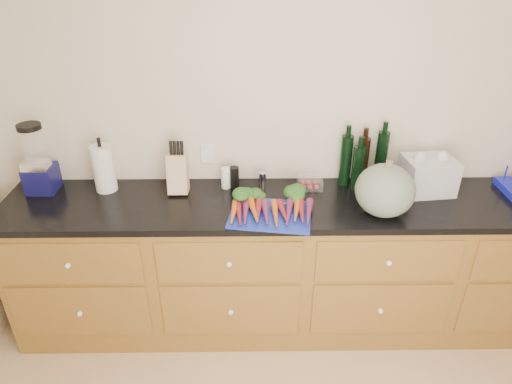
{
  "coord_description": "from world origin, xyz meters",
  "views": [
    {
      "loc": [
        -0.32,
        -1.06,
        2.31
      ],
      "look_at": [
        -0.3,
        1.2,
        1.06
      ],
      "focal_mm": 32.0,
      "sensor_mm": 36.0,
      "label": 1
    }
  ],
  "objects_px": {
    "squash": "(385,190)",
    "paper_towel": "(104,169)",
    "carrots": "(270,206)",
    "tomato_box": "(310,183)",
    "blender_appliance": "(38,163)",
    "knife_block": "(178,173)",
    "cutting_board": "(270,215)"
  },
  "relations": [
    {
      "from": "squash",
      "to": "tomato_box",
      "type": "distance_m",
      "value": 0.5
    },
    {
      "from": "tomato_box",
      "to": "blender_appliance",
      "type": "bearing_deg",
      "value": -179.57
    },
    {
      "from": "carrots",
      "to": "tomato_box",
      "type": "distance_m",
      "value": 0.39
    },
    {
      "from": "paper_towel",
      "to": "tomato_box",
      "type": "height_order",
      "value": "paper_towel"
    },
    {
      "from": "cutting_board",
      "to": "squash",
      "type": "xyz_separation_m",
      "value": [
        0.64,
        0.02,
        0.14
      ]
    },
    {
      "from": "carrots",
      "to": "paper_towel",
      "type": "height_order",
      "value": "paper_towel"
    },
    {
      "from": "squash",
      "to": "knife_block",
      "type": "bearing_deg",
      "value": 166.65
    },
    {
      "from": "cutting_board",
      "to": "tomato_box",
      "type": "height_order",
      "value": "tomato_box"
    },
    {
      "from": "squash",
      "to": "knife_block",
      "type": "height_order",
      "value": "squash"
    },
    {
      "from": "cutting_board",
      "to": "squash",
      "type": "distance_m",
      "value": 0.65
    },
    {
      "from": "squash",
      "to": "tomato_box",
      "type": "xyz_separation_m",
      "value": [
        -0.38,
        0.31,
        -0.11
      ]
    },
    {
      "from": "paper_towel",
      "to": "knife_block",
      "type": "xyz_separation_m",
      "value": [
        0.46,
        -0.02,
        -0.03
      ]
    },
    {
      "from": "carrots",
      "to": "knife_block",
      "type": "xyz_separation_m",
      "value": [
        -0.56,
        0.26,
        0.08
      ]
    },
    {
      "from": "blender_appliance",
      "to": "knife_block",
      "type": "distance_m",
      "value": 0.85
    },
    {
      "from": "cutting_board",
      "to": "carrots",
      "type": "distance_m",
      "value": 0.06
    },
    {
      "from": "carrots",
      "to": "squash",
      "type": "height_order",
      "value": "squash"
    },
    {
      "from": "squash",
      "to": "knife_block",
      "type": "relative_size",
      "value": 1.38
    },
    {
      "from": "squash",
      "to": "tomato_box",
      "type": "bearing_deg",
      "value": 140.31
    },
    {
      "from": "cutting_board",
      "to": "carrots",
      "type": "height_order",
      "value": "carrots"
    },
    {
      "from": "squash",
      "to": "carrots",
      "type": "bearing_deg",
      "value": 177.52
    },
    {
      "from": "carrots",
      "to": "squash",
      "type": "distance_m",
      "value": 0.65
    },
    {
      "from": "squash",
      "to": "blender_appliance",
      "type": "bearing_deg",
      "value": 171.61
    },
    {
      "from": "squash",
      "to": "paper_towel",
      "type": "bearing_deg",
      "value": 169.58
    },
    {
      "from": "tomato_box",
      "to": "cutting_board",
      "type": "bearing_deg",
      "value": -128.25
    },
    {
      "from": "knife_block",
      "to": "tomato_box",
      "type": "distance_m",
      "value": 0.82
    },
    {
      "from": "cutting_board",
      "to": "tomato_box",
      "type": "bearing_deg",
      "value": 51.75
    },
    {
      "from": "cutting_board",
      "to": "tomato_box",
      "type": "xyz_separation_m",
      "value": [
        0.26,
        0.33,
        0.03
      ]
    },
    {
      "from": "knife_block",
      "to": "squash",
      "type": "bearing_deg",
      "value": -13.35
    },
    {
      "from": "squash",
      "to": "blender_appliance",
      "type": "distance_m",
      "value": 2.06
    },
    {
      "from": "knife_block",
      "to": "cutting_board",
      "type": "bearing_deg",
      "value": -28.36
    },
    {
      "from": "knife_block",
      "to": "paper_towel",
      "type": "bearing_deg",
      "value": 177.48
    },
    {
      "from": "carrots",
      "to": "paper_towel",
      "type": "xyz_separation_m",
      "value": [
        -1.01,
        0.28,
        0.11
      ]
    }
  ]
}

